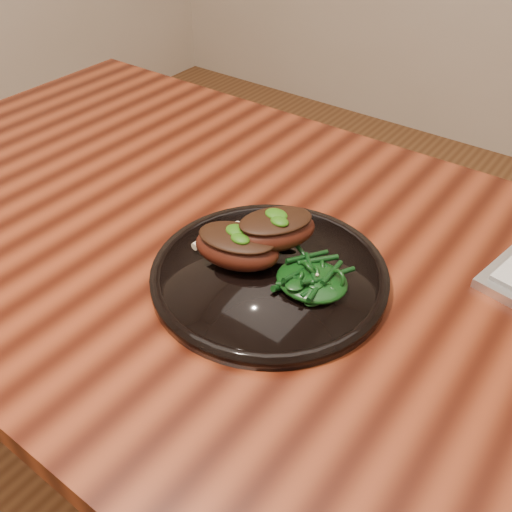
{
  "coord_description": "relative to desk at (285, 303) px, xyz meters",
  "views": [
    {
      "loc": [
        0.33,
        -0.52,
        1.25
      ],
      "look_at": [
        -0.02,
        -0.05,
        0.78
      ],
      "focal_mm": 40.0,
      "sensor_mm": 36.0,
      "label": 1
    }
  ],
  "objects": [
    {
      "name": "desk",
      "position": [
        0.0,
        0.0,
        0.0
      ],
      "size": [
        1.6,
        0.8,
        0.75
      ],
      "color": "black",
      "rests_on": "ground"
    },
    {
      "name": "plate",
      "position": [
        0.0,
        -0.05,
        0.09
      ],
      "size": [
        0.31,
        0.31,
        0.02
      ],
      "color": "black",
      "rests_on": "desk"
    },
    {
      "name": "lamb_chop_back",
      "position": [
        -0.01,
        -0.02,
        0.14
      ],
      "size": [
        0.12,
        0.13,
        0.05
      ],
      "color": "#3E150C",
      "rests_on": "plate"
    },
    {
      "name": "lamb_chop_front",
      "position": [
        -0.04,
        -0.06,
        0.13
      ],
      "size": [
        0.13,
        0.1,
        0.05
      ],
      "color": "#3E150C",
      "rests_on": "plate"
    },
    {
      "name": "greens_heap",
      "position": [
        0.07,
        -0.04,
        0.12
      ],
      "size": [
        0.09,
        0.09,
        0.04
      ],
      "color": "black",
      "rests_on": "plate"
    },
    {
      "name": "herb_smear",
      "position": [
        -0.03,
        0.02,
        0.1
      ],
      "size": [
        0.08,
        0.05,
        0.0
      ],
      "primitive_type": "ellipsoid",
      "color": "#154307",
      "rests_on": "plate"
    }
  ]
}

